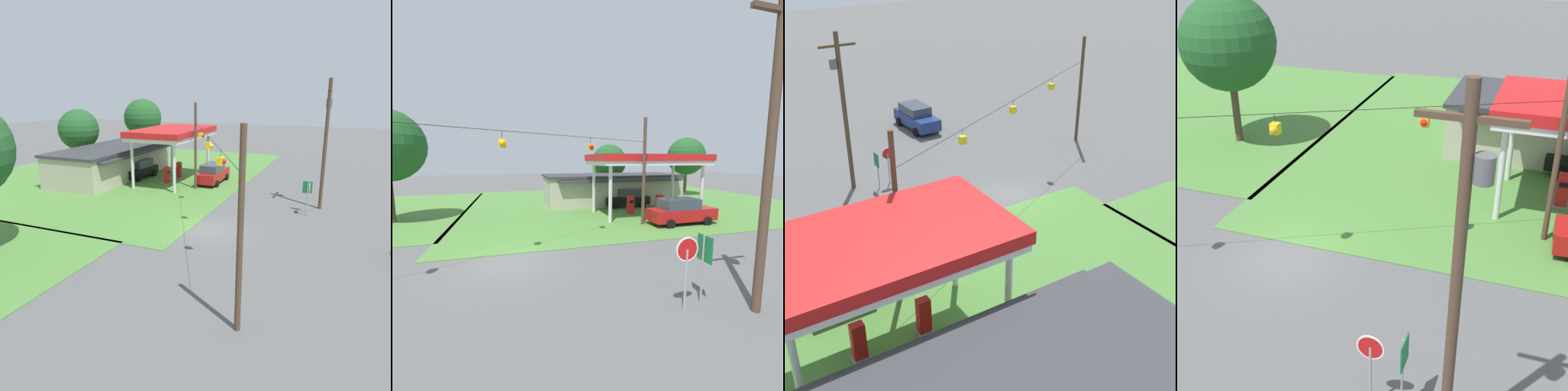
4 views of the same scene
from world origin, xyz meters
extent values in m
plane|color=#565656|center=(0.00, 0.00, 0.00)|extent=(160.00, 160.00, 0.00)
cube|color=#4C7F38|center=(13.73, 15.13, 0.02)|extent=(36.00, 28.00, 0.04)
cube|color=silver|center=(11.73, 8.30, 4.64)|extent=(9.55, 5.52, 0.35)
cube|color=red|center=(11.73, 8.30, 5.09)|extent=(9.75, 5.72, 0.55)
cylinder|color=silver|center=(7.56, 6.14, 2.23)|extent=(0.28, 0.28, 4.46)
cylinder|color=silver|center=(15.91, 6.14, 2.23)|extent=(0.28, 0.28, 4.46)
cylinder|color=silver|center=(7.56, 10.46, 2.23)|extent=(0.28, 0.28, 4.46)
cylinder|color=silver|center=(15.91, 10.46, 2.23)|extent=(0.28, 0.28, 4.46)
cube|color=#B2A893|center=(11.06, 15.13, 1.52)|extent=(14.65, 6.05, 3.04)
cube|color=#333338|center=(11.06, 15.13, 3.16)|extent=(14.95, 6.35, 0.24)
cube|color=#333338|center=(11.06, 11.75, 2.79)|extent=(13.19, 0.70, 0.20)
cube|color=gray|center=(10.30, 8.30, 0.06)|extent=(0.71, 0.56, 0.12)
cube|color=red|center=(10.30, 8.30, 0.94)|extent=(0.55, 0.40, 1.63)
cube|color=black|center=(10.30, 8.08, 1.26)|extent=(0.39, 0.03, 0.24)
cube|color=gray|center=(13.16, 8.30, 0.06)|extent=(0.71, 0.56, 0.12)
cube|color=red|center=(13.16, 8.30, 0.94)|extent=(0.55, 0.40, 1.63)
cube|color=black|center=(13.16, 8.08, 1.26)|extent=(0.39, 0.03, 0.24)
cube|color=#AD1414|center=(12.70, 4.32, 0.79)|extent=(5.20, 1.95, 0.90)
cube|color=#333D47|center=(12.39, 4.31, 1.62)|extent=(2.87, 1.76, 0.75)
cylinder|color=black|center=(14.28, 5.29, 0.34)|extent=(0.68, 0.23, 0.68)
cylinder|color=black|center=(14.32, 3.40, 0.34)|extent=(0.68, 0.23, 0.68)
cylinder|color=black|center=(11.08, 5.23, 0.34)|extent=(0.68, 0.23, 0.68)
cylinder|color=black|center=(11.12, 3.34, 0.34)|extent=(0.68, 0.23, 0.68)
cube|color=black|center=(11.66, 12.28, 0.74)|extent=(4.74, 2.24, 0.81)
cube|color=#333D47|center=(11.93, 12.26, 1.56)|extent=(2.66, 1.91, 0.82)
cylinder|color=black|center=(10.16, 11.47, 0.34)|extent=(0.70, 0.28, 0.68)
cylinder|color=black|center=(10.32, 13.35, 0.34)|extent=(0.70, 0.28, 0.68)
cylinder|color=black|center=(13.00, 11.22, 0.34)|extent=(0.70, 0.28, 0.68)
cylinder|color=black|center=(13.16, 13.10, 0.34)|extent=(0.70, 0.28, 0.68)
cylinder|color=#99999E|center=(5.64, -5.77, 1.05)|extent=(0.08, 0.08, 2.10)
cylinder|color=white|center=(5.64, -5.77, 2.10)|extent=(0.80, 0.03, 0.80)
cylinder|color=red|center=(5.64, -5.77, 2.10)|extent=(0.70, 0.03, 0.70)
cylinder|color=gray|center=(6.49, -5.50, 1.20)|extent=(0.07, 0.07, 2.40)
cube|color=#146B33|center=(6.54, -5.50, 1.95)|extent=(0.04, 0.70, 0.90)
cylinder|color=#4C3828|center=(7.90, -6.40, 4.93)|extent=(0.28, 0.28, 9.87)
cube|color=#4C3828|center=(7.90, -6.40, 9.07)|extent=(2.20, 0.14, 0.14)
cylinder|color=#59595B|center=(8.25, -6.40, 8.07)|extent=(0.44, 0.44, 0.60)
cylinder|color=#4C3828|center=(-9.77, -5.00, 3.97)|extent=(0.24, 0.24, 7.94)
cylinder|color=#4C3828|center=(9.77, 5.00, 3.97)|extent=(0.24, 0.24, 7.94)
cylinder|color=black|center=(0.00, 0.00, 6.20)|extent=(19.55, 10.02, 0.02)
cylinder|color=black|center=(-4.88, -2.50, 6.02)|extent=(0.02, 0.02, 0.35)
cube|color=yellow|center=(-4.88, -2.50, 5.65)|extent=(0.32, 0.32, 0.40)
sphere|color=red|center=(-4.88, -2.67, 5.65)|extent=(0.28, 0.28, 0.28)
cylinder|color=black|center=(0.00, 0.00, 6.02)|extent=(0.02, 0.02, 0.35)
cube|color=yellow|center=(0.00, 0.00, 5.65)|extent=(0.32, 0.32, 0.40)
sphere|color=yellow|center=(0.00, -0.17, 5.65)|extent=(0.28, 0.28, 0.28)
cylinder|color=black|center=(4.88, 2.50, 6.02)|extent=(0.02, 0.02, 0.35)
cube|color=yellow|center=(4.88, 2.50, 5.65)|extent=(0.32, 0.32, 0.40)
sphere|color=red|center=(4.88, 2.33, 5.65)|extent=(0.28, 0.28, 0.28)
cylinder|color=#4C3828|center=(12.91, 20.81, 1.41)|extent=(0.44, 0.44, 2.81)
sphere|color=#1E5123|center=(12.91, 20.81, 4.65)|extent=(4.59, 4.59, 4.59)
cylinder|color=#4C3828|center=(23.23, 18.46, 1.68)|extent=(0.44, 0.44, 3.35)
sphere|color=#1E5123|center=(23.23, 18.46, 5.37)|extent=(5.04, 5.04, 5.04)
camera|label=1|loc=(-22.29, -8.53, 9.01)|focal=35.00mm
camera|label=2|loc=(0.44, -12.55, 4.91)|focal=24.00mm
camera|label=3|loc=(17.82, 24.55, 15.81)|focal=50.00mm
camera|label=4|loc=(9.36, -16.24, 12.51)|focal=50.00mm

